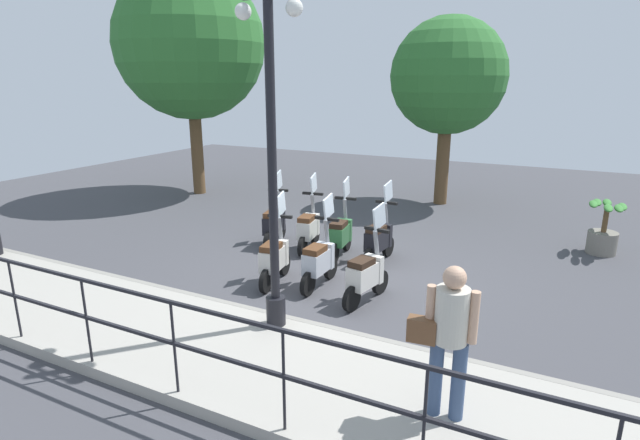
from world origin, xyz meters
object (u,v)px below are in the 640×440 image
tree_large (190,44)px  scooter_near_0 (366,274)px  scooter_far_2 (309,227)px  scooter_near_2 (275,257)px  potted_palm (603,232)px  pedestrian_with_bag (448,331)px  scooter_near_1 (319,260)px  scooter_far_1 (341,233)px  scooter_far_3 (275,223)px  lamp_post_near (272,180)px  tree_distant (448,77)px  scooter_far_0 (379,239)px

tree_large → scooter_near_0: tree_large is taller
scooter_far_2 → scooter_near_2: bearing=180.0°
tree_large → potted_palm: size_ratio=6.16×
pedestrian_with_bag → scooter_near_0: pedestrian_with_bag is taller
scooter_near_1 → scooter_far_2: 1.92m
scooter_far_1 → scooter_near_1: bearing=-175.7°
potted_palm → scooter_far_3: scooter_far_3 is taller
lamp_post_near → tree_large: (6.56, 6.80, 2.20)m
scooter_near_1 → scooter_far_2: size_ratio=1.00×
tree_distant → scooter_far_1: bearing=172.6°
tree_distant → scooter_far_3: bearing=156.9°
lamp_post_near → pedestrian_with_bag: (-0.91, -2.50, -1.09)m
lamp_post_near → scooter_near_2: bearing=32.1°
tree_distant → scooter_near_1: size_ratio=3.26×
tree_distant → potted_palm: tree_distant is taller
lamp_post_near → scooter_far_3: lamp_post_near is taller
tree_distant → scooter_near_1: 7.47m
potted_palm → scooter_far_3: size_ratio=0.69×
scooter_far_0 → scooter_far_1: bearing=97.8°
tree_distant → scooter_far_0: 6.07m
pedestrian_with_bag → scooter_far_3: (4.20, 4.55, -0.60)m
scooter_near_0 → scooter_near_2: 1.67m
scooter_near_1 → scooter_far_3: 2.43m
pedestrian_with_bag → potted_palm: bearing=-19.0°
tree_large → scooter_far_2: (-3.23, -5.55, -3.89)m
potted_palm → scooter_far_1: 5.28m
tree_distant → scooter_far_1: size_ratio=3.26×
tree_large → scooter_far_1: tree_large is taller
scooter_near_1 → lamp_post_near: bearing=-172.6°
scooter_far_3 → scooter_far_0: bearing=-103.0°
scooter_near_0 → scooter_far_0: 1.82m
tree_large → scooter_near_0: 9.86m
scooter_far_1 → scooter_far_2: (0.09, 0.76, 0.00)m
pedestrian_with_bag → tree_distant: tree_distant is taller
tree_large → potted_palm: (-0.76, -10.92, -3.92)m
tree_large → scooter_far_0: tree_large is taller
potted_palm → scooter_far_1: bearing=119.0°
tree_large → tree_distant: size_ratio=1.30×
scooter_far_0 → potted_palm: bearing=-51.2°
scooter_near_2 → scooter_near_1: bearing=-83.3°
scooter_far_1 → potted_palm: bearing=-67.7°
scooter_far_2 → potted_palm: bearing=-74.9°
pedestrian_with_bag → scooter_far_1: (4.14, 2.99, -0.60)m
tree_large → scooter_far_1: bearing=-117.8°
scooter_near_0 → scooter_near_2: size_ratio=1.00×
lamp_post_near → tree_large: tree_large is taller
lamp_post_near → scooter_near_1: 2.41m
tree_distant → scooter_near_2: tree_distant is taller
tree_large → scooter_near_1: tree_large is taller
pedestrian_with_bag → scooter_far_3: pedestrian_with_bag is taller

